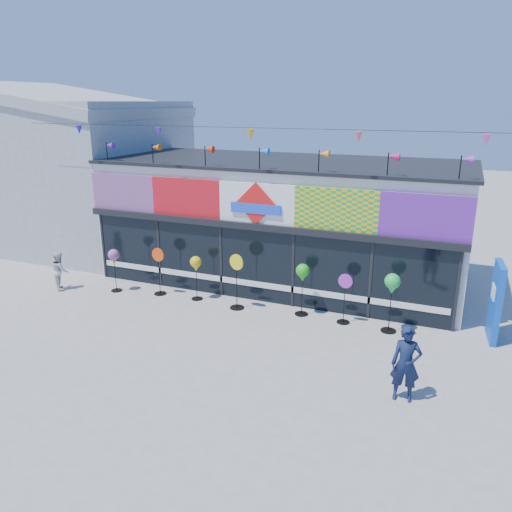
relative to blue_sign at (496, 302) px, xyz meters
The scene contains 13 objects.
ground 7.58m from the blue_sign, 153.93° to the right, with size 80.00×80.00×0.00m, color gray.
kite_shop 7.31m from the blue_sign, 158.58° to the left, with size 16.00×5.70×5.31m.
neighbour_building 17.28m from the blue_sign, 167.53° to the left, with size 8.18×7.20×6.87m.
blue_sign is the anchor object (origin of this frame).
spinner_0 11.36m from the blue_sign, behind, with size 0.36×0.36×1.43m.
spinner_1 9.85m from the blue_sign, behind, with size 0.44×0.40×1.56m.
spinner_2 8.53m from the blue_sign, behind, with size 0.36×0.36×1.42m.
spinner_3 7.07m from the blue_sign, behind, with size 0.48×0.43×1.71m.
spinner_4 5.11m from the blue_sign, behind, with size 0.40×0.40×1.56m.
spinner_5 3.87m from the blue_sign, behind, with size 0.41×0.37×1.45m.
spinner_6 2.64m from the blue_sign, 167.29° to the right, with size 0.42×0.42×1.66m.
adult_man 4.19m from the blue_sign, 115.58° to the right, with size 0.60×0.40×1.66m, color #111A37.
child 13.23m from the blue_sign, behind, with size 0.62×0.36×1.27m, color silver.
Camera 1 is at (5.56, -10.11, 6.00)m, focal length 35.00 mm.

